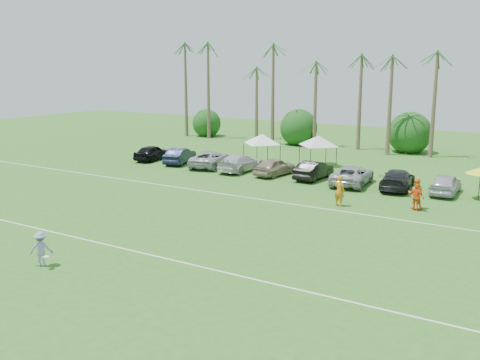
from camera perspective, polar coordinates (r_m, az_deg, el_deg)
The scene contains 28 objects.
ground at distance 26.69m, azimuth -17.74°, elevation -7.65°, with size 120.00×120.00×0.00m, color #2E651E.
field_lines at distance 32.19m, azimuth -6.99°, elevation -3.74°, with size 80.00×12.10×0.01m.
palm_tree_0 at distance 68.17m, azimuth -6.16°, elevation 11.03°, with size 2.40×2.40×8.90m.
palm_tree_1 at distance 65.25m, azimuth -2.60°, elevation 11.80°, with size 2.40×2.40×9.90m.
palm_tree_2 at distance 62.61m, azimuth 1.29°, elevation 12.58°, with size 2.40×2.40×10.90m.
palm_tree_3 at distance 60.72m, azimuth 4.66°, elevation 13.36°, with size 2.40×2.40×11.90m.
palm_tree_4 at distance 59.04m, azimuth 8.15°, elevation 10.80°, with size 2.40×2.40×8.90m.
palm_tree_5 at distance 57.56m, azimuth 11.91°, elevation 11.50°, with size 2.40×2.40×9.90m.
palm_tree_6 at distance 56.35m, azimuth 15.87°, elevation 12.17°, with size 2.40×2.40×10.90m.
palm_tree_7 at distance 55.41m, azimuth 20.00°, elevation 12.80°, with size 2.40×2.40×11.90m.
bush_tree_0 at distance 67.56m, azimuth -3.49°, elevation 6.23°, with size 4.00×4.00×4.00m.
bush_tree_1 at distance 61.15m, azimuth 6.63°, elevation 5.55°, with size 4.00×4.00×4.00m.
bush_tree_2 at distance 57.24m, azimuth 17.64°, elevation 4.61°, with size 4.00×4.00×4.00m.
sideline_player_a at distance 34.37m, azimuth 10.55°, elevation -1.13°, with size 0.72×0.47×1.98m, color orange.
sideline_player_b at distance 34.93m, azimuth 18.24°, elevation -1.38°, with size 0.94×0.73×1.93m, color orange.
sideline_player_c at distance 34.47m, azimuth 18.31°, elevation -1.76°, with size 0.99×0.41×1.69m, color #F95E1B.
canopy_tent_left at distance 48.57m, azimuth 2.39°, elevation 4.92°, with size 3.82×3.82×3.10m.
canopy_tent_right at distance 47.65m, azimuth 8.39°, elevation 4.71°, with size 3.88×3.88×3.14m.
frisbee_player at distance 25.48m, azimuth -20.45°, elevation -6.90°, with size 1.22×1.09×1.59m.
parked_car_0 at distance 50.87m, azimuth -9.33°, elevation 2.90°, with size 1.70×4.23×1.44m, color black.
parked_car_1 at distance 48.79m, azimuth -6.43°, elevation 2.60°, with size 1.52×4.37×1.44m, color black.
parked_car_2 at distance 46.91m, azimuth -3.23°, elevation 2.27°, with size 2.39×5.18×1.44m, color #ADB0B6.
parked_car_3 at distance 44.98m, azimuth 0.06°, elevation 1.86°, with size 2.02×4.96×1.44m, color silver.
parked_car_4 at distance 43.36m, azimuth 3.73°, elevation 1.44°, with size 1.70×4.23×1.44m, color gray.
parked_car_5 at distance 42.25m, azimuth 7.87°, elevation 1.07°, with size 1.52×4.37×1.44m, color black.
parked_car_6 at distance 40.76m, azimuth 11.89°, elevation 0.51°, with size 2.39×5.18×1.44m, color #A3A5A7.
parked_car_7 at distance 40.11m, azimuth 16.44°, elevation 0.08°, with size 2.02×4.96×1.44m, color black.
parked_car_8 at distance 39.62m, azimuth 21.08°, elevation -0.39°, with size 1.70×4.23×1.44m, color #B4B3C0.
Camera 1 is at (19.27, -16.24, 8.79)m, focal length 40.00 mm.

